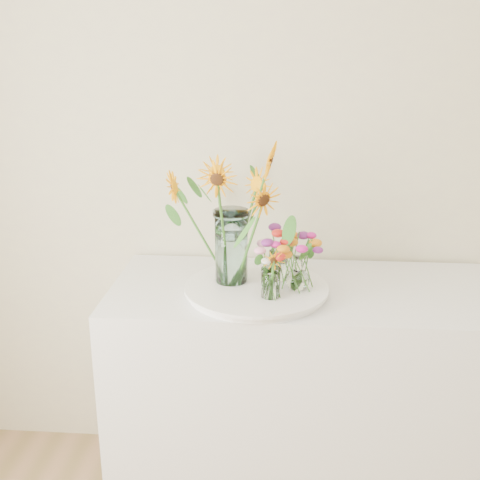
{
  "coord_description": "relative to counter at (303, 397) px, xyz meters",
  "views": [
    {
      "loc": [
        -0.3,
        -0.06,
        1.73
      ],
      "look_at": [
        -0.45,
        1.85,
        1.1
      ],
      "focal_mm": 45.0,
      "sensor_mm": 36.0,
      "label": 1
    }
  ],
  "objects": [
    {
      "name": "mason_jar",
      "position": [
        -0.27,
        -0.03,
        0.61
      ],
      "size": [
        0.14,
        0.14,
        0.27
      ],
      "primitive_type": "cylinder",
      "rotation": [
        0.0,
        0.0,
        -0.3
      ],
      "color": "#A2CCD3",
      "rests_on": "tray"
    },
    {
      "name": "small_vase_b",
      "position": [
        -0.04,
        -0.08,
        0.53
      ],
      "size": [
        0.1,
        0.1,
        0.12
      ],
      "primitive_type": null,
      "rotation": [
        0.0,
        0.0,
        -0.19
      ],
      "color": "white",
      "rests_on": "tray"
    },
    {
      "name": "small_vase_c",
      "position": [
        -0.11,
        -0.0,
        0.53
      ],
      "size": [
        0.07,
        0.07,
        0.11
      ],
      "primitive_type": "cylinder",
      "rotation": [
        0.0,
        0.0,
        -0.01
      ],
      "color": "white",
      "rests_on": "tray"
    },
    {
      "name": "small_vase_a",
      "position": [
        -0.13,
        -0.16,
        0.53
      ],
      "size": [
        0.08,
        0.08,
        0.11
      ],
      "primitive_type": "cylinder",
      "rotation": [
        0.0,
        0.0,
        -0.34
      ],
      "color": "white",
      "rests_on": "tray"
    },
    {
      "name": "sunflower_bouquet",
      "position": [
        -0.27,
        -0.03,
        0.73
      ],
      "size": [
        0.77,
        0.77,
        0.51
      ],
      "primitive_type": null,
      "rotation": [
        0.0,
        0.0,
        -0.3
      ],
      "color": "#FE9F05",
      "rests_on": "tray"
    },
    {
      "name": "wildflower_posy_b",
      "position": [
        -0.04,
        -0.08,
        0.58
      ],
      "size": [
        0.21,
        0.21,
        0.21
      ],
      "primitive_type": null,
      "color": "orange",
      "rests_on": "tray"
    },
    {
      "name": "wildflower_posy_c",
      "position": [
        -0.11,
        -0.0,
        0.58
      ],
      "size": [
        0.2,
        0.2,
        0.2
      ],
      "primitive_type": null,
      "color": "orange",
      "rests_on": "tray"
    },
    {
      "name": "tray",
      "position": [
        -0.18,
        -0.07,
        0.46
      ],
      "size": [
        0.47,
        0.47,
        0.02
      ],
      "primitive_type": "cylinder",
      "color": "white",
      "rests_on": "counter"
    },
    {
      "name": "counter",
      "position": [
        0.0,
        0.0,
        0.0
      ],
      "size": [
        1.4,
        0.6,
        0.9
      ],
      "primitive_type": "cube",
      "color": "white",
      "rests_on": "ground_plane"
    },
    {
      "name": "wildflower_posy_a",
      "position": [
        -0.13,
        -0.16,
        0.57
      ],
      "size": [
        0.19,
        0.19,
        0.2
      ],
      "primitive_type": null,
      "color": "orange",
      "rests_on": "tray"
    }
  ]
}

